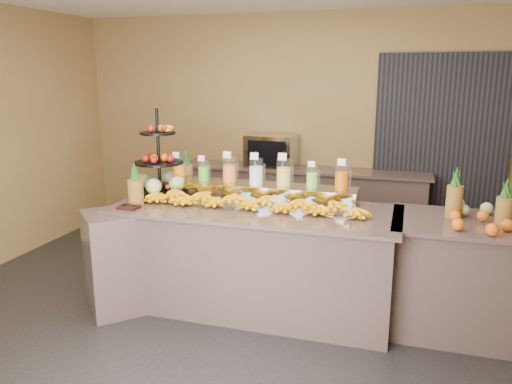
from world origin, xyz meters
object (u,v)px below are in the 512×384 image
at_px(pitcher_tray, 256,192).
at_px(right_fruit_pile, 477,214).
at_px(condiment_caddy, 129,207).
at_px(banana_heap, 249,200).
at_px(oven_warmer, 271,151).
at_px(fruit_stand, 163,174).

bearing_deg(pitcher_tray, right_fruit_pile, -7.12).
relative_size(pitcher_tray, condiment_caddy, 10.71).
bearing_deg(banana_heap, pitcher_tray, 96.08).
height_order(condiment_caddy, oven_warmer, oven_warmer).
bearing_deg(fruit_stand, condiment_caddy, -113.36).
height_order(pitcher_tray, oven_warmer, oven_warmer).
bearing_deg(oven_warmer, right_fruit_pile, -38.66).
relative_size(banana_heap, oven_warmer, 3.42).
distance_m(pitcher_tray, condiment_caddy, 1.15).
xyz_separation_m(banana_heap, oven_warmer, (-0.35, 1.97, 0.12)).
bearing_deg(oven_warmer, fruit_stand, -105.09).
distance_m(pitcher_tray, fruit_stand, 0.90).
height_order(banana_heap, oven_warmer, oven_warmer).
distance_m(fruit_stand, oven_warmer, 1.88).
bearing_deg(right_fruit_pile, banana_heap, -177.72).
relative_size(pitcher_tray, banana_heap, 0.91).
bearing_deg(right_fruit_pile, pitcher_tray, 172.88).
height_order(pitcher_tray, banana_heap, banana_heap).
bearing_deg(banana_heap, oven_warmer, 99.95).
xyz_separation_m(banana_heap, right_fruit_pile, (1.82, 0.07, 0.00)).
height_order(fruit_stand, oven_warmer, fruit_stand).
xyz_separation_m(right_fruit_pile, oven_warmer, (-2.17, 1.90, 0.12)).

